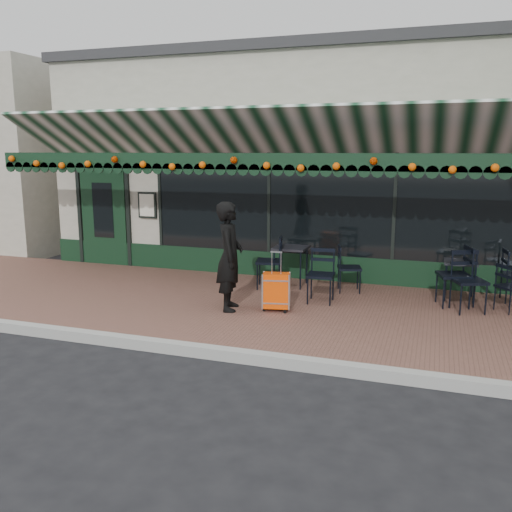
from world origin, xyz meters
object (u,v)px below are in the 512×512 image
(woman, at_px, (230,256))
(chair_b_left, at_px, (269,262))
(suitcase, at_px, (276,291))
(chair_b_right, at_px, (349,268))
(chair_a_front, at_px, (469,282))
(chair_a_extra, at_px, (511,288))
(chair_a_left, at_px, (454,276))
(chair_b_front, at_px, (321,276))
(cafe_table_a, at_px, (461,265))
(cafe_table_b, at_px, (291,251))

(woman, relative_size, chair_b_left, 1.78)
(suitcase, xyz_separation_m, chair_b_right, (0.90, 1.56, 0.11))
(suitcase, bearing_deg, chair_a_front, 5.51)
(chair_a_front, height_order, chair_a_extra, chair_a_front)
(chair_a_left, xyz_separation_m, chair_b_front, (-2.08, -0.48, -0.05))
(chair_a_extra, height_order, chair_b_right, chair_b_right)
(woman, distance_m, cafe_table_a, 3.92)
(suitcase, distance_m, chair_b_left, 1.48)
(woman, height_order, suitcase, woman)
(cafe_table_a, bearing_deg, chair_b_left, -175.26)
(woman, distance_m, suitcase, 0.92)
(cafe_table_b, height_order, chair_a_left, chair_a_left)
(woman, bearing_deg, cafe_table_a, -77.91)
(cafe_table_b, bearing_deg, chair_a_left, -9.37)
(cafe_table_a, relative_size, chair_b_right, 0.78)
(chair_a_left, relative_size, chair_b_left, 1.04)
(woman, relative_size, chair_b_front, 1.90)
(chair_a_extra, bearing_deg, woman, 68.72)
(cafe_table_b, distance_m, chair_a_extra, 3.75)
(chair_b_left, distance_m, chair_b_front, 1.29)
(chair_a_extra, height_order, chair_b_left, chair_b_left)
(woman, height_order, chair_a_left, woman)
(cafe_table_a, height_order, chair_b_front, chair_b_front)
(cafe_table_a, bearing_deg, suitcase, -149.18)
(woman, bearing_deg, chair_a_front, -88.61)
(suitcase, bearing_deg, cafe_table_a, 18.56)
(chair_a_left, height_order, chair_a_extra, chair_a_left)
(chair_a_front, bearing_deg, chair_b_front, 163.63)
(chair_a_front, bearing_deg, chair_b_right, 140.07)
(chair_b_left, height_order, chair_b_right, chair_b_left)
(woman, xyz_separation_m, chair_a_front, (3.58, 1.07, -0.38))
(chair_a_left, height_order, chair_a_front, chair_a_left)
(chair_a_front, bearing_deg, woman, 174.90)
(suitcase, bearing_deg, chair_b_right, 47.81)
(suitcase, relative_size, chair_b_left, 0.98)
(cafe_table_b, bearing_deg, chair_b_front, -51.15)
(chair_b_left, bearing_deg, chair_b_front, 46.84)
(chair_a_front, xyz_separation_m, chair_b_front, (-2.30, -0.21, -0.03))
(chair_b_front, bearing_deg, suitcase, -131.96)
(cafe_table_a, height_order, chair_b_left, chair_b_left)
(woman, xyz_separation_m, chair_b_front, (1.28, 0.85, -0.41))
(woman, xyz_separation_m, chair_a_left, (3.37, 1.34, -0.36))
(chair_b_left, bearing_deg, suitcase, 9.56)
(woman, height_order, chair_b_left, woman)
(woman, xyz_separation_m, chair_a_extra, (4.22, 1.29, -0.47))
(chair_b_front, bearing_deg, chair_a_front, 1.92)
(chair_a_front, distance_m, chair_b_front, 2.31)
(suitcase, distance_m, cafe_table_b, 1.71)
(cafe_table_a, height_order, chair_a_extra, chair_a_extra)
(chair_a_front, height_order, chair_b_right, chair_a_front)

